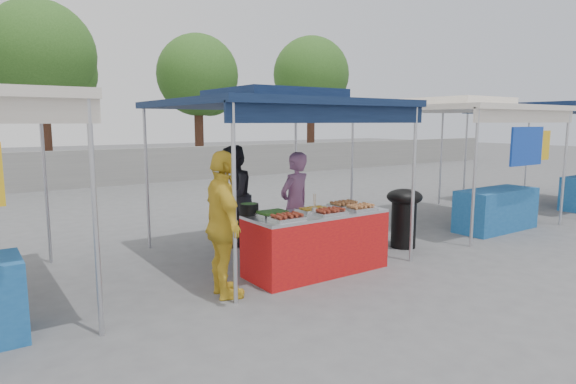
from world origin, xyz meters
TOP-DOWN VIEW (x-y plane):
  - ground_plane at (0.00, 0.00)m, footprint 80.00×80.00m
  - back_wall at (0.00, 11.00)m, footprint 40.00×0.25m
  - main_canopy at (0.00, 0.97)m, footprint 3.20×3.20m
  - neighbor_stall_right at (4.50, 0.57)m, footprint 3.20×3.20m
  - neighbor_stall_far at (8.50, 0.57)m, footprint 3.20×3.20m
  - tree_1 at (-1.35, 12.73)m, footprint 3.56×3.51m
  - tree_2 at (4.30, 12.98)m, footprint 3.32×3.23m
  - tree_3 at (9.82, 12.76)m, footprint 3.52×3.46m
  - vendor_table at (0.00, -0.10)m, footprint 2.00×0.80m
  - food_tray_fl at (-0.65, -0.33)m, footprint 0.42×0.30m
  - food_tray_fm at (0.02, -0.34)m, footprint 0.42×0.30m
  - food_tray_fr at (0.59, -0.34)m, footprint 0.42×0.30m
  - food_tray_bl at (-0.66, 0.01)m, footprint 0.42×0.30m
  - food_tray_bm at (-0.03, -0.05)m, footprint 0.42×0.30m
  - food_tray_br at (0.58, -0.00)m, footprint 0.42×0.30m
  - cooking_pot at (-0.86, 0.29)m, footprint 0.26×0.26m
  - skewer_cup at (-0.15, -0.24)m, footprint 0.08×0.08m
  - wok_burner at (2.03, 0.13)m, footprint 0.59×0.59m
  - crate_left at (-0.27, 0.50)m, footprint 0.49×0.34m
  - crate_right at (0.30, 0.53)m, footprint 0.49×0.34m
  - crate_stacked at (0.30, 0.53)m, footprint 0.48×0.34m
  - vendor_woman at (0.20, 0.70)m, footprint 0.68×0.53m
  - helper_man at (-0.26, 1.85)m, footprint 1.05×1.03m
  - customer_person at (-1.50, -0.23)m, footprint 0.62×1.10m

SIDE VIEW (x-z plane):
  - ground_plane at x=0.00m, z-range 0.00..0.00m
  - crate_left at x=-0.27m, z-range 0.00..0.29m
  - crate_right at x=0.30m, z-range 0.00..0.29m
  - vendor_table at x=0.00m, z-range 0.00..0.85m
  - crate_stacked at x=0.30m, z-range 0.29..0.58m
  - wok_burner at x=2.03m, z-range 0.09..1.09m
  - back_wall at x=0.00m, z-range 0.00..1.20m
  - vendor_woman at x=0.20m, z-range 0.00..1.64m
  - helper_man at x=-0.26m, z-range 0.00..1.70m
  - customer_person at x=-1.50m, z-range 0.00..1.76m
  - food_tray_fl at x=-0.65m, z-range 0.85..0.92m
  - food_tray_fm at x=0.02m, z-range 0.85..0.92m
  - food_tray_fr at x=0.59m, z-range 0.85..0.92m
  - food_tray_bl at x=-0.66m, z-range 0.85..0.92m
  - food_tray_bm at x=-0.03m, z-range 0.85..0.92m
  - food_tray_br at x=0.58m, z-range 0.85..0.92m
  - skewer_cup at x=-0.15m, z-range 0.85..0.95m
  - cooking_pot at x=-0.86m, z-range 0.85..1.00m
  - neighbor_stall_right at x=4.50m, z-range 0.32..2.89m
  - neighbor_stall_far at x=8.50m, z-range 0.32..2.89m
  - main_canopy at x=0.00m, z-range 1.08..3.65m
  - tree_2 at x=4.30m, z-range 1.01..6.56m
  - tree_3 at x=9.82m, z-range 1.09..7.04m
  - tree_1 at x=-1.35m, z-range 1.11..7.13m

